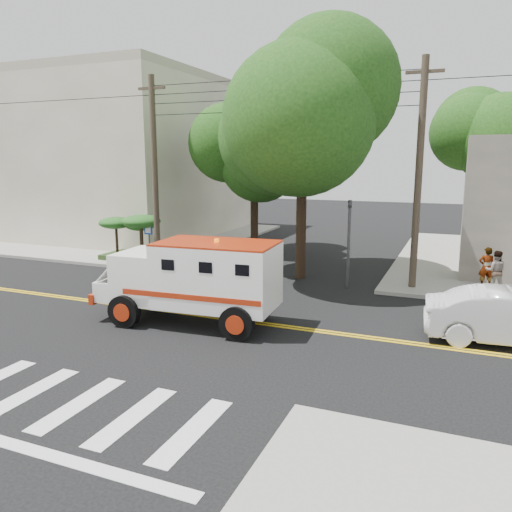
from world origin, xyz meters
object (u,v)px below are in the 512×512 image
at_px(pedestrian_a, 486,267).
at_px(pedestrian_b, 496,271).
at_px(armored_truck, 195,277).
at_px(parked_sedan, 512,318).

relative_size(pedestrian_a, pedestrian_b, 1.03).
bearing_deg(armored_truck, pedestrian_b, 35.53).
distance_m(parked_sedan, pedestrian_b, 5.71).
bearing_deg(armored_truck, parked_sedan, 6.89).
relative_size(armored_truck, pedestrian_a, 3.67).
relative_size(parked_sedan, pedestrian_a, 2.85).
bearing_deg(pedestrian_a, armored_truck, 30.55).
distance_m(pedestrian_a, pedestrian_b, 0.55).
bearing_deg(parked_sedan, pedestrian_a, -0.77).
xyz_separation_m(armored_truck, pedestrian_b, (9.05, 7.49, -0.58)).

